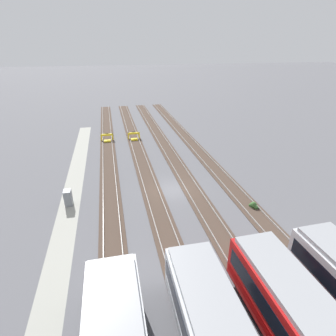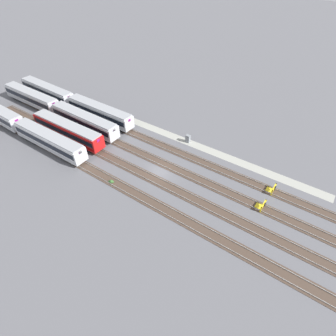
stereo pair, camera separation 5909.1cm
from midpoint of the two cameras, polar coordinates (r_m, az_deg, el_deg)
ground_plane at (r=25.55m, az=19.66°, el=-27.90°), size 400.00×400.00×0.00m
service_walkway at (r=31.58m, az=26.13°, el=-11.25°), size 54.00×2.00×0.01m
rail_track_nearest at (r=28.97m, az=24.19°, el=-16.65°), size 90.00×2.23×0.21m
rail_track_near_inner at (r=26.53m, az=21.40°, el=-23.82°), size 90.00×2.24×0.21m
rail_track_middle at (r=24.64m, az=17.69°, el=-32.19°), size 90.00×2.24×0.21m
rail_track_far_inner at (r=23.45m, az=12.56°, el=-41.50°), size 90.00×2.23×0.21m
subway_car_front_row_leftmost at (r=30.17m, az=-22.41°, el=-6.73°), size 18.03×3.02×3.70m
subway_car_front_row_left_inner at (r=31.72m, az=-16.31°, el=-2.03°), size 18.04×3.07×3.70m
subway_car_front_row_right_inner at (r=33.83m, az=-10.82°, el=2.25°), size 18.02×2.94×3.70m
subway_car_front_row_rightmost at (r=46.08m, az=-32.44°, el=7.56°), size 18.00×2.84×3.70m
subway_car_back_row_leftmost at (r=47.36m, az=-27.95°, el=10.20°), size 18.06×3.26×3.70m
subway_car_back_row_centre at (r=29.21m, az=-29.17°, el=-11.75°), size 18.03×3.02×3.70m
bumper_stop_nearest_track at (r=34.70m, az=56.51°, el=-25.14°), size 1.34×2.00×1.22m
bumper_stop_near_inner_track at (r=32.58m, az=58.04°, el=-31.63°), size 1.36×2.01×1.22m
electrical_cabinet at (r=31.00m, az=25.45°, el=-9.82°), size 0.90×0.73×1.60m
weed_clump at (r=23.40m, az=-2.02°, el=-35.57°), size 0.92×0.70×0.64m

